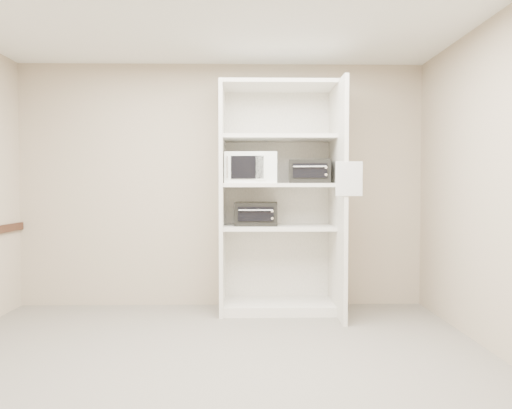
{
  "coord_description": "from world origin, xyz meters",
  "views": [
    {
      "loc": [
        0.28,
        -3.6,
        1.33
      ],
      "look_at": [
        0.37,
        1.43,
        1.15
      ],
      "focal_mm": 35.0,
      "sensor_mm": 36.0,
      "label": 1
    }
  ],
  "objects_px": {
    "microwave": "(252,168)",
    "toaster_oven_lower": "(256,214)",
    "toaster_oven_upper": "(310,172)",
    "shelving_unit": "(283,206)"
  },
  "relations": [
    {
      "from": "microwave",
      "to": "toaster_oven_lower",
      "type": "height_order",
      "value": "microwave"
    },
    {
      "from": "toaster_oven_upper",
      "to": "microwave",
      "type": "bearing_deg",
      "value": -171.4
    },
    {
      "from": "shelving_unit",
      "to": "microwave",
      "type": "height_order",
      "value": "shelving_unit"
    },
    {
      "from": "toaster_oven_upper",
      "to": "toaster_oven_lower",
      "type": "distance_m",
      "value": 0.73
    },
    {
      "from": "toaster_oven_upper",
      "to": "toaster_oven_lower",
      "type": "xyz_separation_m",
      "value": [
        -0.57,
        0.03,
        -0.45
      ]
    },
    {
      "from": "shelving_unit",
      "to": "toaster_oven_upper",
      "type": "distance_m",
      "value": 0.46
    },
    {
      "from": "shelving_unit",
      "to": "toaster_oven_upper",
      "type": "xyz_separation_m",
      "value": [
        0.29,
        -0.01,
        0.36
      ]
    },
    {
      "from": "shelving_unit",
      "to": "toaster_oven_lower",
      "type": "distance_m",
      "value": 0.3
    },
    {
      "from": "microwave",
      "to": "toaster_oven_upper",
      "type": "relative_size",
      "value": 1.25
    },
    {
      "from": "microwave",
      "to": "toaster_oven_upper",
      "type": "height_order",
      "value": "microwave"
    }
  ]
}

